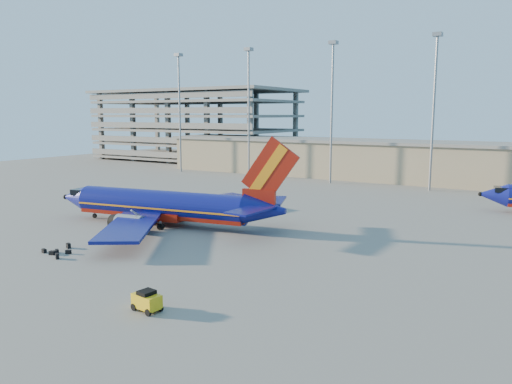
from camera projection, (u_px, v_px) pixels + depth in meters
The scene contains 7 objects.
ground at pixel (222, 229), 62.38m from camera, with size 220.00×220.00×0.00m, color slate.
terminal_building at pixel (419, 161), 105.51m from camera, with size 122.00×16.00×8.50m.
parking_garage at pixel (196, 122), 154.92m from camera, with size 62.00×32.00×21.40m.
light_mast_row at pixel (381, 96), 95.91m from camera, with size 101.60×1.60×28.65m.
aircraft_main at pixel (167, 206), 64.00m from camera, with size 34.36×32.80×11.69m.
baggage_tug at pixel (147, 300), 36.18m from camera, with size 2.30×1.57×1.55m.
luggage_pile at pixel (58, 251), 51.21m from camera, with size 3.64×3.71×0.55m.
Camera 1 is at (35.30, -49.83, 14.17)m, focal length 35.00 mm.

